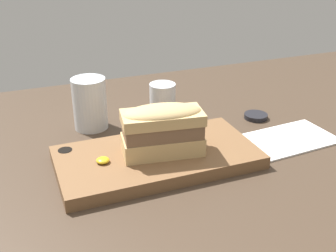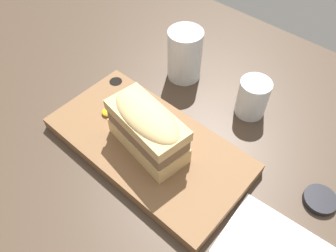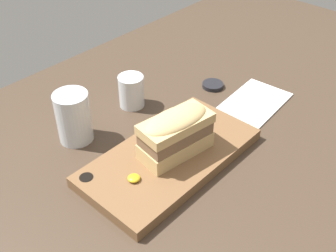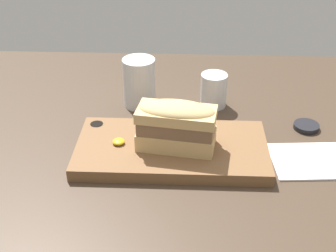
{
  "view_description": "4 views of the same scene",
  "coord_description": "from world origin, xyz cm",
  "px_view_note": "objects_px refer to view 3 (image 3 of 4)",
  "views": [
    {
      "loc": [
        -31.59,
        -72.59,
        45.43
      ],
      "look_at": [
        -4.35,
        -3.05,
        10.04
      ],
      "focal_mm": 45.0,
      "sensor_mm": 36.0,
      "label": 1
    },
    {
      "loc": [
        21.61,
        -28.84,
        55.36
      ],
      "look_at": [
        -2.7,
        -1.33,
        10.97
      ],
      "focal_mm": 35.0,
      "sensor_mm": 36.0,
      "label": 2
    },
    {
      "loc": [
        -57.54,
        -48.76,
        64.73
      ],
      "look_at": [
        -6.74,
        -2.3,
        11.63
      ],
      "focal_mm": 45.0,
      "sensor_mm": 36.0,
      "label": 3
    },
    {
      "loc": [
        -3.87,
        -84.06,
        58.91
      ],
      "look_at": [
        -7.36,
        -4.11,
        9.85
      ],
      "focal_mm": 50.0,
      "sensor_mm": 36.0,
      "label": 4
    }
  ],
  "objects_px": {
    "sandwich": "(176,132)",
    "condiment_dish": "(213,85)",
    "water_glass": "(74,120)",
    "napkin": "(253,103)",
    "wine_glass": "(131,92)",
    "serving_board": "(170,157)"
  },
  "relations": [
    {
      "from": "serving_board",
      "to": "condiment_dish",
      "type": "distance_m",
      "value": 0.33
    },
    {
      "from": "condiment_dish",
      "to": "serving_board",
      "type": "bearing_deg",
      "value": -159.03
    },
    {
      "from": "napkin",
      "to": "condiment_dish",
      "type": "bearing_deg",
      "value": 92.43
    },
    {
      "from": "sandwich",
      "to": "water_glass",
      "type": "relative_size",
      "value": 1.36
    },
    {
      "from": "water_glass",
      "to": "napkin",
      "type": "relative_size",
      "value": 0.57
    },
    {
      "from": "serving_board",
      "to": "wine_glass",
      "type": "distance_m",
      "value": 0.24
    },
    {
      "from": "napkin",
      "to": "condiment_dish",
      "type": "relative_size",
      "value": 3.72
    },
    {
      "from": "sandwich",
      "to": "napkin",
      "type": "distance_m",
      "value": 0.31
    },
    {
      "from": "serving_board",
      "to": "condiment_dish",
      "type": "relative_size",
      "value": 6.88
    },
    {
      "from": "water_glass",
      "to": "napkin",
      "type": "height_order",
      "value": "water_glass"
    },
    {
      "from": "serving_board",
      "to": "wine_glass",
      "type": "height_order",
      "value": "wine_glass"
    },
    {
      "from": "water_glass",
      "to": "napkin",
      "type": "xyz_separation_m",
      "value": [
        0.4,
        -0.23,
        -0.05
      ]
    },
    {
      "from": "wine_glass",
      "to": "water_glass",
      "type": "bearing_deg",
      "value": -178.82
    },
    {
      "from": "water_glass",
      "to": "wine_glass",
      "type": "bearing_deg",
      "value": 1.18
    },
    {
      "from": "sandwich",
      "to": "condiment_dish",
      "type": "xyz_separation_m",
      "value": [
        0.3,
        0.13,
        -0.08
      ]
    },
    {
      "from": "serving_board",
      "to": "wine_glass",
      "type": "bearing_deg",
      "value": 66.42
    },
    {
      "from": "sandwich",
      "to": "wine_glass",
      "type": "height_order",
      "value": "sandwich"
    },
    {
      "from": "water_glass",
      "to": "napkin",
      "type": "bearing_deg",
      "value": -29.69
    },
    {
      "from": "sandwich",
      "to": "wine_glass",
      "type": "relative_size",
      "value": 1.98
    },
    {
      "from": "sandwich",
      "to": "water_glass",
      "type": "distance_m",
      "value": 0.25
    },
    {
      "from": "serving_board",
      "to": "napkin",
      "type": "xyz_separation_m",
      "value": [
        0.31,
        -0.01,
        -0.01
      ]
    },
    {
      "from": "wine_glass",
      "to": "condiment_dish",
      "type": "height_order",
      "value": "wine_glass"
    }
  ]
}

